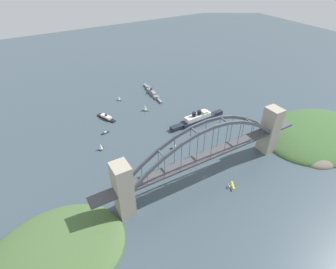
# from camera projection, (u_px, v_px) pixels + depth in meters

# --- Properties ---
(ground_plane) EXTENTS (1400.00, 1400.00, 0.00)m
(ground_plane) POSITION_uv_depth(u_px,v_px,m) (204.00, 176.00, 295.58)
(ground_plane) COLOR #3D4C56
(harbor_arch_bridge) EXTENTS (250.67, 18.30, 70.99)m
(harbor_arch_bridge) POSITION_uv_depth(u_px,v_px,m) (207.00, 155.00, 277.49)
(harbor_arch_bridge) COLOR #ADA38E
(harbor_arch_bridge) RESTS_ON ground
(headland_west_shore) EXTENTS (118.86, 96.86, 20.18)m
(headland_west_shore) POSITION_uv_depth(u_px,v_px,m) (54.00, 256.00, 220.20)
(headland_west_shore) COLOR #476638
(headland_west_shore) RESTS_ON ground
(headland_east_shore) EXTENTS (163.24, 122.10, 25.26)m
(headland_east_shore) POSITION_uv_depth(u_px,v_px,m) (317.00, 136.00, 357.98)
(headland_east_shore) COLOR #3D6033
(headland_east_shore) RESTS_ON ground
(ocean_liner) EXTENTS (90.37, 13.99, 18.05)m
(ocean_liner) POSITION_uv_depth(u_px,v_px,m) (197.00, 119.00, 382.76)
(ocean_liner) COLOR #1E2333
(ocean_liner) RESTS_ON ground
(naval_cruiser) EXTENTS (12.03, 76.77, 15.79)m
(naval_cruiser) POSITION_uv_depth(u_px,v_px,m) (152.00, 92.00, 457.40)
(naval_cruiser) COLOR gray
(naval_cruiser) RESTS_ON ground
(harbor_ferry_steamer) EXTENTS (18.44, 33.71, 7.33)m
(harbor_ferry_steamer) POSITION_uv_depth(u_px,v_px,m) (106.00, 117.00, 392.32)
(harbor_ferry_steamer) COLOR black
(harbor_ferry_steamer) RESTS_ON ground
(seaplane_taxiing_near_bridge) EXTENTS (8.37, 10.64, 4.79)m
(seaplane_taxiing_near_bridge) POSITION_uv_depth(u_px,v_px,m) (232.00, 186.00, 281.28)
(seaplane_taxiing_near_bridge) COLOR #B7B7B2
(seaplane_taxiing_near_bridge) RESTS_ON ground
(small_boat_0) EXTENTS (7.72, 7.55, 10.43)m
(small_boat_0) POSITION_uv_depth(u_px,v_px,m) (101.00, 146.00, 331.36)
(small_boat_0) COLOR black
(small_boat_0) RESTS_ON ground
(small_boat_1) EXTENTS (7.69, 9.50, 11.32)m
(small_boat_1) POSITION_uv_depth(u_px,v_px,m) (145.00, 107.00, 409.68)
(small_boat_1) COLOR #2D6B3D
(small_boat_1) RESTS_ON ground
(small_boat_2) EXTENTS (9.51, 7.60, 9.02)m
(small_boat_2) POSITION_uv_depth(u_px,v_px,m) (175.00, 146.00, 333.09)
(small_boat_2) COLOR black
(small_boat_2) RESTS_ON ground
(small_boat_3) EXTENTS (6.37, 8.20, 8.17)m
(small_boat_3) POSITION_uv_depth(u_px,v_px,m) (119.00, 98.00, 437.62)
(small_boat_3) COLOR #234C8C
(small_boat_3) RESTS_ON ground
(small_boat_4) EXTENTS (11.87, 3.98, 2.15)m
(small_boat_4) POSITION_uv_depth(u_px,v_px,m) (105.00, 133.00, 362.44)
(small_boat_4) COLOR black
(small_boat_4) RESTS_ON ground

